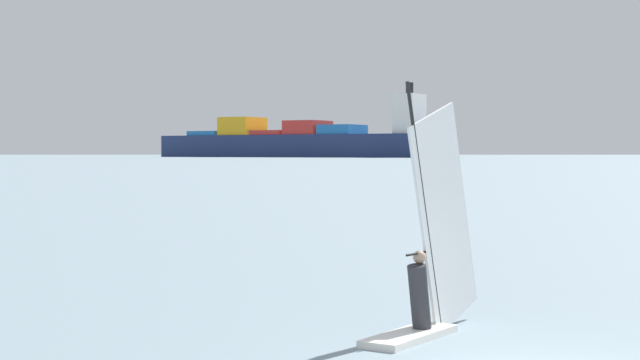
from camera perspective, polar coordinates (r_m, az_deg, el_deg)
The scene contains 3 objects.
windsurfer at distance 17.15m, azimuth 6.29°, elevation -4.88°, with size 2.89×2.94×4.39m.
cargo_ship at distance 553.69m, azimuth -1.04°, elevation 2.25°, with size 149.57×136.43×39.25m.
distant_headland at distance 1289.72m, azimuth 5.63°, elevation 2.61°, with size 945.08×255.13×50.04m, color #4C564C.
Camera 1 is at (-5.54, -12.79, 3.11)m, focal length 55.76 mm.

